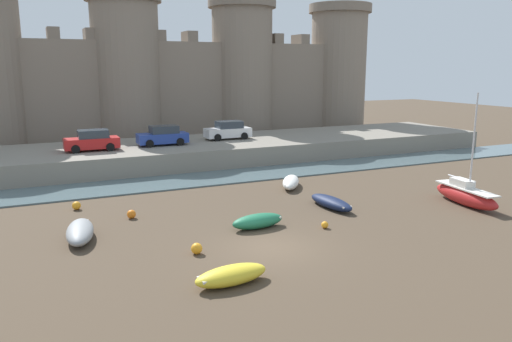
{
  "coord_description": "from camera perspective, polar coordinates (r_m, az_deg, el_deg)",
  "views": [
    {
      "loc": [
        -9.59,
        -19.23,
        8.08
      ],
      "look_at": [
        1.51,
        4.93,
        2.5
      ],
      "focal_mm": 35.0,
      "sensor_mm": 36.0,
      "label": 1
    }
  ],
  "objects": [
    {
      "name": "mooring_buoy_off_centre",
      "position": [
        30.52,
        -19.84,
        -3.74
      ],
      "size": [
        0.49,
        0.49,
        0.49
      ],
      "primitive_type": "sphere",
      "color": "orange",
      "rests_on": "ground"
    },
    {
      "name": "mooring_buoy_near_shore",
      "position": [
        27.94,
        -14.05,
        -4.81
      ],
      "size": [
        0.48,
        0.48,
        0.48
      ],
      "primitive_type": "sphere",
      "color": "orange",
      "rests_on": "ground"
    },
    {
      "name": "car_quay_centre_east",
      "position": [
        40.81,
        -18.23,
        3.31
      ],
      "size": [
        4.11,
        1.89,
        1.62
      ],
      "color": "red",
      "rests_on": "quay_road"
    },
    {
      "name": "rowboat_midflat_left",
      "position": [
        25.49,
        0.2,
        -5.71
      ],
      "size": [
        2.89,
        1.25,
        0.74
      ],
      "color": "#1E6B47",
      "rests_on": "ground"
    },
    {
      "name": "mooring_buoy_near_channel",
      "position": [
        25.76,
        7.87,
        -6.12
      ],
      "size": [
        0.36,
        0.36,
        0.36
      ],
      "primitive_type": "sphere",
      "color": "orange",
      "rests_on": "ground"
    },
    {
      "name": "rowboat_foreground_right",
      "position": [
        29.37,
        8.57,
        -3.54
      ],
      "size": [
        1.34,
        3.67,
        0.67
      ],
      "color": "#141E3D",
      "rests_on": "ground"
    },
    {
      "name": "car_quay_centre_west",
      "position": [
        42.22,
        -10.59,
        3.97
      ],
      "size": [
        4.11,
        1.89,
        1.62
      ],
      "color": "#263F99",
      "rests_on": "quay_road"
    },
    {
      "name": "sailboat_midflat_centre",
      "position": [
        32.12,
        22.82,
        -2.5
      ],
      "size": [
        1.69,
        5.13,
        6.63
      ],
      "color": "red",
      "rests_on": "ground"
    },
    {
      "name": "rowboat_foreground_centre",
      "position": [
        25.27,
        -19.48,
        -6.53
      ],
      "size": [
        1.75,
        3.78,
        0.78
      ],
      "color": "gray",
      "rests_on": "ground"
    },
    {
      "name": "quay_road",
      "position": [
        42.78,
        -11.36,
        1.86
      ],
      "size": [
        62.99,
        10.0,
        1.66
      ],
      "primitive_type": "cube",
      "color": "gray",
      "rests_on": "ground"
    },
    {
      "name": "rowboat_foreground_left",
      "position": [
        19.23,
        -2.85,
        -11.77
      ],
      "size": [
        3.04,
        1.41,
        0.72
      ],
      "color": "yellow",
      "rests_on": "ground"
    },
    {
      "name": "mooring_buoy_mid_mud",
      "position": [
        22.29,
        -6.8,
        -8.8
      ],
      "size": [
        0.5,
        0.5,
        0.5
      ],
      "primitive_type": "sphere",
      "color": "orange",
      "rests_on": "ground"
    },
    {
      "name": "water_channel",
      "position": [
        36.04,
        -8.61,
        -1.16
      ],
      "size": [
        80.0,
        4.5,
        0.1
      ],
      "primitive_type": "cube",
      "color": "slate",
      "rests_on": "ground"
    },
    {
      "name": "rowboat_near_channel_right",
      "position": [
        33.98,
        3.99,
        -1.25
      ],
      "size": [
        2.75,
        3.44,
        0.75
      ],
      "color": "silver",
      "rests_on": "ground"
    },
    {
      "name": "castle",
      "position": [
        53.17,
        -14.52,
        10.37
      ],
      "size": [
        58.43,
        7.44,
        18.34
      ],
      "color": "gray",
      "rests_on": "ground"
    },
    {
      "name": "car_quay_east",
      "position": [
        45.09,
        -3.21,
        4.64
      ],
      "size": [
        4.11,
        1.89,
        1.62
      ],
      "color": "silver",
      "rests_on": "quay_road"
    },
    {
      "name": "ground_plane",
      "position": [
        22.95,
        1.74,
        -8.76
      ],
      "size": [
        160.0,
        160.0,
        0.0
      ],
      "primitive_type": "plane",
      "color": "#4C3D2D"
    }
  ]
}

